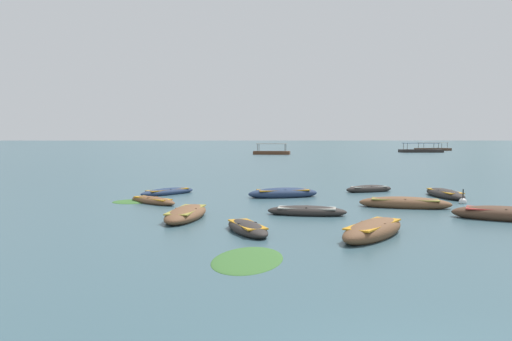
{
  "coord_description": "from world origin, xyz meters",
  "views": [
    {
      "loc": [
        -2.62,
        -6.06,
        3.31
      ],
      "look_at": [
        0.11,
        34.42,
        0.72
      ],
      "focal_mm": 34.7,
      "sensor_mm": 36.0,
      "label": 1
    }
  ],
  "objects_px": {
    "rowboat_2": "(405,203)",
    "rowboat_0": "(283,193)",
    "ferry_0": "(272,152)",
    "rowboat_12": "(369,189)",
    "rowboat_7": "(506,214)",
    "rowboat_9": "(247,228)",
    "rowboat_1": "(307,211)",
    "rowboat_3": "(186,214)",
    "rowboat_5": "(445,194)",
    "rowboat_6": "(373,230)",
    "ferry_2": "(421,151)",
    "rowboat_10": "(153,201)",
    "ferry_1": "(433,149)",
    "mooring_buoy": "(463,202)",
    "rowboat_4": "(168,192)"
  },
  "relations": [
    {
      "from": "rowboat_2",
      "to": "rowboat_0",
      "type": "bearing_deg",
      "value": 138.91
    },
    {
      "from": "ferry_0",
      "to": "rowboat_12",
      "type": "bearing_deg",
      "value": -91.01
    },
    {
      "from": "rowboat_7",
      "to": "rowboat_9",
      "type": "bearing_deg",
      "value": -169.24
    },
    {
      "from": "rowboat_1",
      "to": "rowboat_3",
      "type": "relative_size",
      "value": 0.82
    },
    {
      "from": "rowboat_1",
      "to": "rowboat_5",
      "type": "xyz_separation_m",
      "value": [
        8.98,
        6.03,
        0.02
      ]
    },
    {
      "from": "rowboat_6",
      "to": "ferry_2",
      "type": "xyz_separation_m",
      "value": [
        43.78,
        102.87,
        0.22
      ]
    },
    {
      "from": "rowboat_3",
      "to": "rowboat_10",
      "type": "distance_m",
      "value": 5.45
    },
    {
      "from": "rowboat_7",
      "to": "ferry_1",
      "type": "relative_size",
      "value": 0.43
    },
    {
      "from": "ferry_0",
      "to": "mooring_buoy",
      "type": "xyz_separation_m",
      "value": [
        1.82,
        -80.86,
        -0.36
      ]
    },
    {
      "from": "rowboat_10",
      "to": "ferry_0",
      "type": "distance_m",
      "value": 80.94
    },
    {
      "from": "ferry_0",
      "to": "ferry_1",
      "type": "relative_size",
      "value": 0.8
    },
    {
      "from": "mooring_buoy",
      "to": "rowboat_5",
      "type": "bearing_deg",
      "value": 83.29
    },
    {
      "from": "rowboat_9",
      "to": "mooring_buoy",
      "type": "height_order",
      "value": "mooring_buoy"
    },
    {
      "from": "rowboat_6",
      "to": "ferry_1",
      "type": "xyz_separation_m",
      "value": [
        54.38,
        120.15,
        0.22
      ]
    },
    {
      "from": "rowboat_4",
      "to": "rowboat_7",
      "type": "xyz_separation_m",
      "value": [
        14.87,
        -10.31,
        0.07
      ]
    },
    {
      "from": "rowboat_0",
      "to": "rowboat_5",
      "type": "bearing_deg",
      "value": -3.94
    },
    {
      "from": "rowboat_0",
      "to": "rowboat_7",
      "type": "height_order",
      "value": "rowboat_7"
    },
    {
      "from": "rowboat_1",
      "to": "ferry_0",
      "type": "bearing_deg",
      "value": 85.36
    },
    {
      "from": "rowboat_6",
      "to": "mooring_buoy",
      "type": "relative_size",
      "value": 4.62
    },
    {
      "from": "rowboat_12",
      "to": "ferry_0",
      "type": "bearing_deg",
      "value": 88.99
    },
    {
      "from": "ferry_1",
      "to": "ferry_2",
      "type": "relative_size",
      "value": 0.99
    },
    {
      "from": "rowboat_0",
      "to": "rowboat_5",
      "type": "relative_size",
      "value": 1.03
    },
    {
      "from": "rowboat_0",
      "to": "ferry_0",
      "type": "distance_m",
      "value": 77.76
    },
    {
      "from": "rowboat_10",
      "to": "rowboat_9",
      "type": "bearing_deg",
      "value": -61.61
    },
    {
      "from": "rowboat_0",
      "to": "rowboat_4",
      "type": "height_order",
      "value": "rowboat_0"
    },
    {
      "from": "rowboat_6",
      "to": "ferry_0",
      "type": "relative_size",
      "value": 0.49
    },
    {
      "from": "ferry_1",
      "to": "rowboat_9",
      "type": "bearing_deg",
      "value": -116.2
    },
    {
      "from": "rowboat_5",
      "to": "rowboat_7",
      "type": "distance_m",
      "value": 7.93
    },
    {
      "from": "rowboat_12",
      "to": "rowboat_2",
      "type": "bearing_deg",
      "value": -93.01
    },
    {
      "from": "rowboat_5",
      "to": "rowboat_10",
      "type": "distance_m",
      "value": 16.32
    },
    {
      "from": "rowboat_9",
      "to": "ferry_2",
      "type": "height_order",
      "value": "ferry_2"
    },
    {
      "from": "rowboat_9",
      "to": "rowboat_5",
      "type": "bearing_deg",
      "value": 40.05
    },
    {
      "from": "rowboat_1",
      "to": "rowboat_6",
      "type": "height_order",
      "value": "rowboat_6"
    },
    {
      "from": "rowboat_7",
      "to": "mooring_buoy",
      "type": "xyz_separation_m",
      "value": [
        0.73,
        5.07,
        -0.13
      ]
    },
    {
      "from": "rowboat_4",
      "to": "rowboat_5",
      "type": "height_order",
      "value": "rowboat_5"
    },
    {
      "from": "rowboat_10",
      "to": "rowboat_12",
      "type": "distance_m",
      "value": 13.61
    },
    {
      "from": "ferry_2",
      "to": "rowboat_9",
      "type": "bearing_deg",
      "value": -115.24
    },
    {
      "from": "rowboat_4",
      "to": "rowboat_9",
      "type": "xyz_separation_m",
      "value": [
        4.15,
        -12.34,
        0.0
      ]
    },
    {
      "from": "rowboat_7",
      "to": "ferry_0",
      "type": "bearing_deg",
      "value": 90.73
    },
    {
      "from": "rowboat_7",
      "to": "rowboat_12",
      "type": "xyz_separation_m",
      "value": [
        -2.42,
        10.95,
        -0.05
      ]
    },
    {
      "from": "rowboat_1",
      "to": "rowboat_6",
      "type": "bearing_deg",
      "value": -73.96
    },
    {
      "from": "rowboat_3",
      "to": "rowboat_10",
      "type": "height_order",
      "value": "rowboat_3"
    },
    {
      "from": "rowboat_7",
      "to": "rowboat_4",
      "type": "bearing_deg",
      "value": 145.28
    },
    {
      "from": "rowboat_2",
      "to": "ferry_1",
      "type": "distance_m",
      "value": 124.03
    },
    {
      "from": "rowboat_2",
      "to": "rowboat_10",
      "type": "distance_m",
      "value": 12.62
    },
    {
      "from": "ferry_1",
      "to": "mooring_buoy",
      "type": "relative_size",
      "value": 11.79
    },
    {
      "from": "rowboat_1",
      "to": "ferry_2",
      "type": "bearing_deg",
      "value": 65.22
    },
    {
      "from": "rowboat_4",
      "to": "rowboat_5",
      "type": "xyz_separation_m",
      "value": [
        15.93,
        -2.45,
        0.03
      ]
    },
    {
      "from": "ferry_1",
      "to": "rowboat_1",
      "type": "bearing_deg",
      "value": -115.84
    },
    {
      "from": "rowboat_5",
      "to": "rowboat_7",
      "type": "xyz_separation_m",
      "value": [
        -1.05,
        -7.86,
        0.03
      ]
    }
  ]
}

